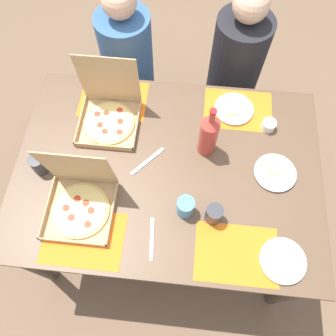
% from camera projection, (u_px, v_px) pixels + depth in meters
% --- Properties ---
extents(ground_plane, '(6.00, 6.00, 0.00)m').
position_uv_depth(ground_plane, '(168.00, 215.00, 2.29)').
color(ground_plane, brown).
extents(dining_table, '(1.50, 1.06, 0.76)m').
position_uv_depth(dining_table, '(168.00, 177.00, 1.70)').
color(dining_table, '#3F3328').
rests_on(dining_table, ground_plane).
extents(placemat_near_left, '(0.36, 0.26, 0.00)m').
position_uv_depth(placemat_near_left, '(84.00, 238.00, 1.46)').
color(placemat_near_left, orange).
rests_on(placemat_near_left, dining_table).
extents(placemat_near_right, '(0.36, 0.26, 0.00)m').
position_uv_depth(placemat_near_right, '(236.00, 254.00, 1.43)').
color(placemat_near_right, orange).
rests_on(placemat_near_right, dining_table).
extents(placemat_far_left, '(0.36, 0.26, 0.00)m').
position_uv_depth(placemat_far_left, '(113.00, 99.00, 1.79)').
color(placemat_far_left, orange).
rests_on(placemat_far_left, dining_table).
extents(placemat_far_right, '(0.36, 0.26, 0.00)m').
position_uv_depth(placemat_far_right, '(238.00, 110.00, 1.76)').
color(placemat_far_right, orange).
rests_on(placemat_far_right, dining_table).
extents(pizza_box_edge_far, '(0.30, 0.31, 0.34)m').
position_uv_depth(pizza_box_edge_far, '(109.00, 113.00, 1.69)').
color(pizza_box_edge_far, tan).
rests_on(pizza_box_edge_far, dining_table).
extents(pizza_box_corner_left, '(0.31, 0.31, 0.34)m').
position_uv_depth(pizza_box_corner_left, '(80.00, 201.00, 1.48)').
color(pizza_box_corner_left, tan).
rests_on(pizza_box_corner_left, dining_table).
extents(plate_near_left, '(0.20, 0.20, 0.02)m').
position_uv_depth(plate_near_left, '(283.00, 261.00, 1.41)').
color(plate_near_left, white).
rests_on(plate_near_left, dining_table).
extents(plate_far_right, '(0.21, 0.21, 0.03)m').
position_uv_depth(plate_far_right, '(233.00, 109.00, 1.75)').
color(plate_far_right, white).
rests_on(plate_far_right, dining_table).
extents(plate_far_left, '(0.20, 0.20, 0.03)m').
position_uv_depth(plate_far_left, '(275.00, 172.00, 1.59)').
color(plate_far_left, white).
rests_on(plate_far_left, dining_table).
extents(soda_bottle, '(0.09, 0.09, 0.32)m').
position_uv_depth(soda_bottle, '(209.00, 135.00, 1.54)').
color(soda_bottle, '#B2382D').
rests_on(soda_bottle, dining_table).
extents(cup_dark, '(0.08, 0.08, 0.10)m').
position_uv_depth(cup_dark, '(214.00, 214.00, 1.46)').
color(cup_dark, '#333338').
rests_on(cup_dark, dining_table).
extents(cup_red, '(0.07, 0.07, 0.10)m').
position_uv_depth(cup_red, '(39.00, 164.00, 1.56)').
color(cup_red, '#333338').
rests_on(cup_red, dining_table).
extents(cup_clear_right, '(0.08, 0.08, 0.11)m').
position_uv_depth(cup_clear_right, '(185.00, 207.00, 1.47)').
color(cup_clear_right, teal).
rests_on(cup_clear_right, dining_table).
extents(condiment_bowl, '(0.07, 0.07, 0.05)m').
position_uv_depth(condiment_bowl, '(268.00, 125.00, 1.69)').
color(condiment_bowl, white).
rests_on(condiment_bowl, dining_table).
extents(fork_by_far_right, '(0.03, 0.19, 0.00)m').
position_uv_depth(fork_by_far_right, '(152.00, 239.00, 1.46)').
color(fork_by_far_right, '#B7B7BC').
rests_on(fork_by_far_right, dining_table).
extents(knife_by_far_left, '(0.15, 0.17, 0.00)m').
position_uv_depth(knife_by_far_left, '(147.00, 161.00, 1.62)').
color(knife_by_far_left, '#B7B7BC').
rests_on(knife_by_far_left, dining_table).
extents(diner_left_seat, '(0.32, 0.32, 1.14)m').
position_uv_depth(diner_left_seat, '(130.00, 73.00, 2.19)').
color(diner_left_seat, '#33598C').
rests_on(diner_left_seat, ground_plane).
extents(diner_right_seat, '(0.32, 0.32, 1.18)m').
position_uv_depth(diner_right_seat, '(232.00, 79.00, 2.14)').
color(diner_right_seat, black).
rests_on(diner_right_seat, ground_plane).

